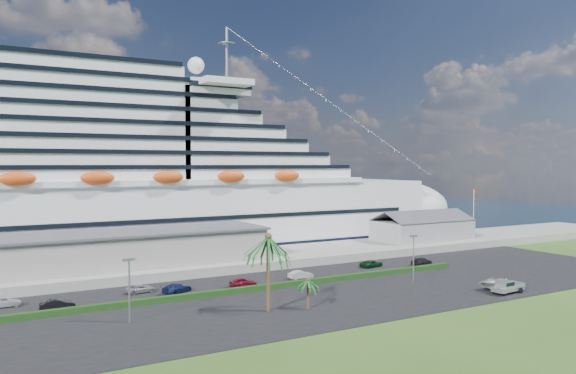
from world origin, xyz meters
TOP-DOWN VIEW (x-y plane):
  - ground at (0.00, 0.00)m, footprint 420.00×420.00m
  - asphalt_lot at (0.00, 11.00)m, footprint 140.00×38.00m
  - wharf at (0.00, 40.00)m, footprint 240.00×20.00m
  - water at (0.00, 130.00)m, footprint 420.00×160.00m
  - cruise_ship at (-21.53, 64.00)m, footprint 191.00×38.00m
  - terminal_building at (-25.00, 40.00)m, footprint 61.00×15.00m
  - port_shed at (52.00, 40.00)m, footprint 24.00×12.31m
  - flagpole at (70.04, 40.00)m, footprint 1.08×0.16m
  - hedge at (-8.00, 16.00)m, footprint 88.00×1.10m
  - lamp_post_left at (-28.00, 8.00)m, footprint 1.60×0.35m
  - lamp_post_right at (20.00, 8.00)m, footprint 1.60×0.35m
  - palm_tall at (-10.00, 4.00)m, footprint 8.82×8.82m
  - palm_short at (-4.50, 2.50)m, footprint 3.53×3.53m
  - parked_car_0 at (-41.56, 24.53)m, footprint 4.58×2.03m
  - parked_car_1 at (-35.23, 19.19)m, footprint 4.81×1.93m
  - parked_car_2 at (-22.30, 23.99)m, footprint 4.79×2.82m
  - parked_car_3 at (-17.36, 21.06)m, footprint 5.65×4.13m
  - parked_car_4 at (-6.43, 19.84)m, footprint 4.79×2.38m
  - parked_car_5 at (5.19, 20.69)m, footprint 4.58×1.83m
  - parked_car_6 at (23.35, 23.71)m, footprint 5.32×3.09m
  - parked_car_7 at (33.23, 20.22)m, footprint 5.79×3.53m
  - pickup_truck at (27.73, -4.99)m, footprint 5.99×2.59m
  - boat_trailer at (28.56, -2.21)m, footprint 6.50×4.39m

SIDE VIEW (x-z plane):
  - ground at x=0.00m, z-range 0.00..0.00m
  - water at x=0.00m, z-range 0.00..0.02m
  - asphalt_lot at x=0.00m, z-range 0.00..0.12m
  - hedge at x=-8.00m, z-range 0.12..1.02m
  - parked_car_2 at x=-22.30m, z-range 0.12..1.37m
  - parked_car_6 at x=23.35m, z-range 0.12..1.51m
  - parked_car_5 at x=5.19m, z-range 0.12..1.60m
  - parked_car_3 at x=-17.36m, z-range 0.12..1.64m
  - parked_car_0 at x=-41.56m, z-range 0.12..1.65m
  - parked_car_1 at x=-35.23m, z-range 0.12..1.68m
  - wharf at x=0.00m, z-range 0.00..1.80m
  - parked_car_4 at x=-6.43m, z-range 0.12..1.69m
  - parked_car_7 at x=33.23m, z-range 0.12..1.69m
  - pickup_truck at x=27.73m, z-range 0.22..2.28m
  - boat_trailer at x=28.56m, z-range 0.42..2.26m
  - palm_short at x=-4.50m, z-range 1.38..5.95m
  - port_shed at x=52.00m, z-range 0.71..8.08m
  - terminal_building at x=-25.00m, z-range 1.86..8.16m
  - lamp_post_left at x=-28.00m, z-range 1.21..9.48m
  - lamp_post_right at x=20.00m, z-range 1.21..9.48m
  - flagpole at x=70.04m, z-range 2.27..14.27m
  - palm_tall at x=-10.00m, z-range 3.64..14.77m
  - cruise_ship at x=-21.53m, z-range -10.31..43.69m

